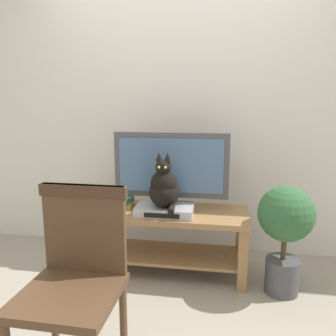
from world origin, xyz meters
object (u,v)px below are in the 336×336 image
object	(u,v)px
media_box	(165,210)
potted_plant	(285,227)
tv	(171,168)
book_stack	(119,203)
wooden_chair	(76,271)
cat	(164,188)
tv_stand	(169,229)

from	to	relation	value
media_box	potted_plant	world-z (taller)	potted_plant
tv	media_box	world-z (taller)	tv
book_stack	tv	bearing A→B (deg)	10.82
wooden_chair	book_stack	bearing A→B (deg)	97.24
cat	book_stack	world-z (taller)	cat
tv	cat	bearing A→B (deg)	-94.70
tv	potted_plant	size ratio (longest dim) A/B	1.16
cat	wooden_chair	bearing A→B (deg)	-104.15
media_box	potted_plant	bearing A→B (deg)	-5.27
book_stack	media_box	bearing A→B (deg)	-15.84
tv_stand	tv	size ratio (longest dim) A/B	1.35
cat	potted_plant	distance (m)	0.91
cat	wooden_chair	distance (m)	1.06
tv	cat	world-z (taller)	tv
media_box	potted_plant	distance (m)	0.88
tv	book_stack	distance (m)	0.51
media_box	cat	bearing A→B (deg)	-85.30
tv_stand	media_box	distance (m)	0.21
tv_stand	cat	distance (m)	0.39
media_box	wooden_chair	world-z (taller)	wooden_chair
tv_stand	wooden_chair	bearing A→B (deg)	-103.59
tv	media_box	xyz separation A→B (m)	(-0.02, -0.19, -0.29)
cat	potted_plant	bearing A→B (deg)	-4.30
media_box	wooden_chair	bearing A→B (deg)	-103.88
wooden_chair	tv	bearing A→B (deg)	77.42
tv	wooden_chair	world-z (taller)	tv
book_stack	potted_plant	distance (m)	1.29
wooden_chair	book_stack	xyz separation A→B (m)	(-0.14, 1.14, -0.01)
wooden_chair	book_stack	size ratio (longest dim) A/B	4.10
potted_plant	tv_stand	bearing A→B (deg)	168.21
wooden_chair	tv_stand	bearing A→B (deg)	76.41
tv	media_box	distance (m)	0.35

